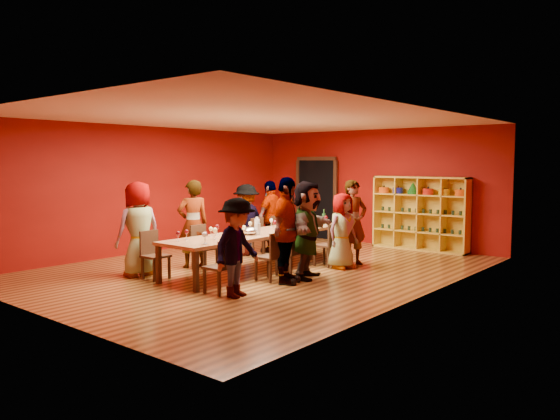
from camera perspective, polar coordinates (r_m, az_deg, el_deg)
The scene contains 47 objects.
room_shell at distance 10.89m, azimuth -2.02°, elevation 1.61°, with size 7.10×9.10×3.04m.
tasting_table at distance 10.97m, azimuth -2.01°, elevation -2.57°, with size 1.10×4.50×0.75m.
doorway at distance 15.50m, azimuth 3.92°, elevation 1.21°, with size 1.40×0.17×2.30m.
shelving_unit at distance 13.79m, azimuth 14.47°, elevation 0.01°, with size 2.40×0.40×1.80m.
chair_person_left_0 at distance 10.33m, azimuth -13.14°, elevation -4.31°, with size 0.42×0.42×0.89m.
person_left_0 at distance 10.62m, azimuth -14.56°, elevation -1.92°, with size 0.87×0.48×1.79m, color #5884B5.
chair_person_left_1 at distance 11.10m, azimuth -8.16°, elevation -3.59°, with size 0.42×0.42×0.89m.
person_left_1 at distance 11.24m, azimuth -9.09°, elevation -1.44°, with size 0.65×0.48×1.79m, color beige.
chair_person_left_3 at distance 12.35m, azimuth -2.02°, elevation -2.67°, with size 0.42×0.42×0.89m.
person_left_3 at distance 12.60m, azimuth -3.52°, elevation -1.03°, with size 1.06×0.44×1.65m, color beige.
chair_person_left_4 at distance 12.87m, azimuth 0.01°, elevation -2.36°, with size 0.42×0.42×0.89m.
person_left_4 at distance 13.01m, azimuth -0.95°, elevation -0.68°, with size 1.00×0.46×1.71m, color #4F4F54.
chair_person_right_0 at distance 8.98m, azimuth -6.02°, elevation -5.61°, with size 0.42×0.42×0.89m.
person_right_0 at distance 8.69m, azimuth -4.51°, elevation -3.95°, with size 1.03×0.42×1.59m, color white.
chair_person_right_1 at distance 9.88m, azimuth -0.79°, elevation -4.60°, with size 0.42×0.42×0.89m.
person_right_1 at distance 9.61m, azimuth 0.65°, elevation -2.17°, with size 1.11×0.50×1.89m, color #4E4D52.
chair_person_right_2 at distance 10.33m, azimuth 1.33°, elevation -4.18°, with size 0.42×0.42×0.89m.
person_right_2 at distance 10.07m, azimuth 2.85°, elevation -2.08°, with size 1.68×0.48×1.81m, color silver.
chair_person_right_3 at distance 11.30m, azimuth 5.19°, elevation -3.41°, with size 0.42×0.42×0.89m.
person_right_3 at distance 11.09m, azimuth 6.52°, elevation -2.18°, with size 0.75×0.41×1.53m, color #5177A8.
chair_person_right_4 at distance 11.69m, azimuth 6.50°, elevation -3.14°, with size 0.42×0.42×0.89m.
person_right_4 at distance 11.49m, azimuth 7.66°, elevation -1.31°, with size 0.65×0.47×1.78m, color silver.
wine_glass_0 at distance 10.36m, azimuth -7.24°, elevation -2.02°, with size 0.07×0.07×0.19m.
wine_glass_1 at distance 10.52m, azimuth -6.58°, elevation -1.81°, with size 0.08×0.08×0.21m.
wine_glass_2 at distance 10.05m, azimuth -3.82°, elevation -2.19°, with size 0.08×0.08×0.19m.
wine_glass_3 at distance 11.79m, azimuth -0.11°, elevation -1.15°, with size 0.07×0.07×0.18m.
wine_glass_4 at distance 11.11m, azimuth -0.53°, elevation -1.37°, with size 0.09×0.09×0.22m.
wine_glass_5 at distance 12.61m, azimuth 2.49°, elevation -0.72°, with size 0.08×0.08×0.19m.
wine_glass_6 at distance 9.98m, azimuth -6.81°, elevation -2.17°, with size 0.09×0.09×0.21m.
wine_glass_7 at distance 9.85m, azimuth -10.61°, elevation -2.47°, with size 0.07×0.07×0.18m.
wine_glass_8 at distance 9.99m, azimuth -9.74°, elevation -2.31°, with size 0.07×0.07×0.19m.
wine_glass_9 at distance 12.21m, azimuth 4.81°, elevation -0.85°, with size 0.09×0.09×0.21m.
wine_glass_10 at distance 11.17m, azimuth -3.13°, elevation -1.47°, with size 0.08×0.08×0.19m.
wine_glass_11 at distance 11.50m, azimuth 2.32°, elevation -1.29°, with size 0.08×0.08×0.19m.
wine_glass_12 at distance 10.81m, azimuth -0.16°, elevation -1.62°, with size 0.08×0.08×0.20m.
wine_glass_13 at distance 10.03m, azimuth -4.26°, elevation -2.21°, with size 0.08×0.08×0.19m.
wine_glass_14 at distance 12.43m, azimuth 1.86°, elevation -0.70°, with size 0.09×0.09×0.22m.
wine_glass_15 at distance 11.75m, azimuth -0.92°, elevation -1.14°, with size 0.08×0.08×0.19m.
wine_glass_16 at distance 10.60m, azimuth -3.78°, elevation -1.87°, with size 0.07×0.07×0.18m.
wine_glass_17 at distance 12.01m, azimuth 4.50°, elevation -0.99°, with size 0.08×0.08×0.20m.
wine_glass_18 at distance 9.44m, azimuth -7.80°, elevation -2.59°, with size 0.09×0.09×0.21m.
wine_glass_19 at distance 12.01m, azimuth 1.38°, elevation -0.96°, with size 0.08×0.08×0.20m.
wine_glass_20 at distance 9.40m, azimuth -7.90°, elevation -2.63°, with size 0.09×0.09×0.21m.
spittoon_bowl at distance 10.55m, azimuth -3.17°, elevation -2.21°, with size 0.30×0.30×0.17m, color silver.
carafe_a at distance 11.21m, azimuth -2.42°, elevation -1.51°, with size 0.14×0.14×0.28m.
carafe_b at distance 10.52m, azimuth -2.32°, elevation -1.98°, with size 0.12×0.12×0.26m.
wine_bottle at distance 12.39m, azimuth 4.61°, elevation -0.87°, with size 0.10×0.10×0.34m.
Camera 1 is at (7.23, -8.12, 2.14)m, focal length 35.00 mm.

